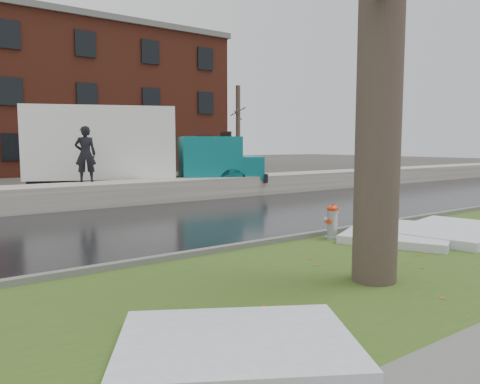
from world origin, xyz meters
TOP-DOWN VIEW (x-y plane):
  - ground at (0.00, 0.00)m, footprint 120.00×120.00m
  - verge at (0.00, -1.25)m, footprint 60.00×4.50m
  - road at (0.00, 4.50)m, footprint 60.00×7.00m
  - parking_lot at (0.00, 13.00)m, footprint 60.00×9.00m
  - curb at (0.00, 1.00)m, footprint 60.00×0.15m
  - snowbank at (0.00, 8.70)m, footprint 60.00×1.60m
  - brick_building at (2.00, 30.00)m, footprint 26.00×12.00m
  - bg_tree_right at (16.00, 24.00)m, footprint 1.40×1.62m
  - fire_hydrant at (1.46, 0.60)m, footprint 0.36×0.33m
  - box_truck at (1.46, 10.75)m, footprint 9.80×5.47m
  - worker at (-0.75, 9.30)m, footprint 0.76×0.62m
  - snow_patch_near at (2.78, -0.10)m, footprint 3.21×2.94m
  - snow_patch_far at (-3.19, -2.50)m, footprint 2.71×2.49m
  - snow_patch_side at (3.79, -0.66)m, footprint 3.11×2.33m

SIDE VIEW (x-z plane):
  - ground at x=0.00m, z-range 0.00..0.00m
  - road at x=0.00m, z-range 0.00..0.03m
  - parking_lot at x=0.00m, z-range 0.00..0.03m
  - verge at x=0.00m, z-range 0.00..0.04m
  - curb at x=0.00m, z-range 0.00..0.14m
  - snow_patch_far at x=-3.19m, z-range 0.04..0.18m
  - snow_patch_near at x=2.78m, z-range 0.04..0.20m
  - snow_patch_side at x=3.79m, z-range 0.04..0.22m
  - snowbank at x=0.00m, z-range 0.00..0.75m
  - fire_hydrant at x=1.46m, z-range 0.06..0.80m
  - worker at x=-0.75m, z-range 0.75..2.56m
  - box_truck at x=1.46m, z-range 0.10..3.43m
  - bg_tree_right at x=16.00m, z-range 0.08..6.58m
  - brick_building at x=2.00m, z-range 0.00..10.00m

